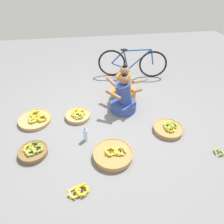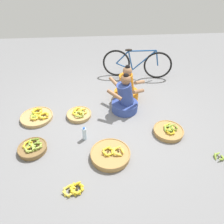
# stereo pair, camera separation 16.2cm
# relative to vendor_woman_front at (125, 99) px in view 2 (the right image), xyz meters

# --- Properties ---
(ground_plane) EXTENTS (10.00, 10.00, 0.00)m
(ground_plane) POSITION_rel_vendor_woman_front_xyz_m (-0.30, -0.30, -0.26)
(ground_plane) COLOR slate
(vendor_woman_front) EXTENTS (0.74, 0.54, 0.82)m
(vendor_woman_front) POSITION_rel_vendor_woman_front_xyz_m (0.00, 0.00, 0.00)
(vendor_woman_front) COLOR #334793
(vendor_woman_front) RESTS_ON ground
(vendor_woman_behind) EXTENTS (0.76, 0.52, 0.79)m
(vendor_woman_behind) POSITION_rel_vendor_woman_front_xyz_m (0.09, 0.41, -0.01)
(vendor_woman_behind) COLOR orange
(vendor_woman_behind) RESTS_ON ground
(bicycle_leaning) EXTENTS (1.68, 0.40, 0.73)m
(bicycle_leaning) POSITION_rel_vendor_woman_front_xyz_m (0.47, 1.38, 0.09)
(bicycle_leaning) COLOR black
(bicycle_leaning) RESTS_ON ground
(banana_basket_near_bicycle) EXTENTS (0.53, 0.53, 0.15)m
(banana_basket_near_bicycle) POSITION_rel_vendor_woman_front_xyz_m (0.68, -0.73, -0.21)
(banana_basket_near_bicycle) COLOR #A87F47
(banana_basket_near_bicycle) RESTS_ON ground
(banana_basket_front_center) EXTENTS (0.46, 0.46, 0.16)m
(banana_basket_front_center) POSITION_rel_vendor_woman_front_xyz_m (-1.61, -0.95, -0.21)
(banana_basket_front_center) COLOR brown
(banana_basket_front_center) RESTS_ON ground
(banana_basket_back_left) EXTENTS (0.48, 0.48, 0.15)m
(banana_basket_back_left) POSITION_rel_vendor_woman_front_xyz_m (-0.91, -0.12, -0.21)
(banana_basket_back_left) COLOR tan
(banana_basket_back_left) RESTS_ON ground
(banana_basket_mid_right) EXTENTS (0.63, 0.63, 0.17)m
(banana_basket_mid_right) POSITION_rel_vendor_woman_front_xyz_m (-0.38, -1.19, -0.21)
(banana_basket_mid_right) COLOR #A87F47
(banana_basket_mid_right) RESTS_ON ground
(banana_basket_back_center) EXTENTS (0.61, 0.61, 0.15)m
(banana_basket_back_center) POSITION_rel_vendor_woman_front_xyz_m (-1.71, -0.13, -0.22)
(banana_basket_back_center) COLOR tan
(banana_basket_back_center) RESTS_ON ground
(loose_bananas_back_right) EXTENTS (0.32, 0.24, 0.09)m
(loose_bananas_back_right) POSITION_rel_vendor_woman_front_xyz_m (-0.90, -1.73, -0.23)
(loose_bananas_back_right) COLOR yellow
(loose_bananas_back_right) RESTS_ON ground
(loose_bananas_mid_left) EXTENTS (0.16, 0.16, 0.08)m
(loose_bananas_mid_left) POSITION_rel_vendor_woman_front_xyz_m (1.30, -1.35, -0.24)
(loose_bananas_mid_left) COLOR #8CAD38
(loose_bananas_mid_left) RESTS_ON ground
(water_bottle) EXTENTS (0.07, 0.07, 0.26)m
(water_bottle) POSITION_rel_vendor_woman_front_xyz_m (-0.79, -0.76, -0.14)
(water_bottle) COLOR silver
(water_bottle) RESTS_ON ground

